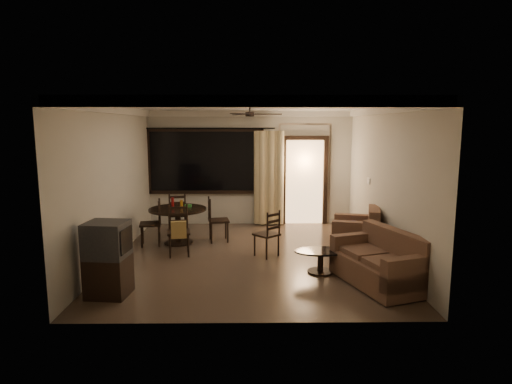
{
  "coord_description": "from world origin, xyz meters",
  "views": [
    {
      "loc": [
        0.02,
        -7.79,
        2.45
      ],
      "look_at": [
        0.11,
        0.2,
        1.2
      ],
      "focal_mm": 30.0,
      "sensor_mm": 36.0,
      "label": 1
    }
  ],
  "objects_px": {
    "dining_chair_east": "(218,228)",
    "dining_chair_north": "(178,222)",
    "dining_chair_south": "(179,240)",
    "sofa": "(381,264)",
    "tv_cabinet": "(108,259)",
    "armchair": "(359,234)",
    "dining_chair_west": "(151,232)",
    "side_chair": "(267,243)",
    "dining_table": "(178,216)",
    "coffee_table": "(321,258)"
  },
  "relations": [
    {
      "from": "dining_chair_south",
      "to": "armchair",
      "type": "bearing_deg",
      "value": -8.14
    },
    {
      "from": "dining_chair_north",
      "to": "tv_cabinet",
      "type": "bearing_deg",
      "value": 73.29
    },
    {
      "from": "dining_chair_east",
      "to": "dining_chair_south",
      "type": "distance_m",
      "value": 1.2
    },
    {
      "from": "dining_chair_south",
      "to": "armchair",
      "type": "distance_m",
      "value": 3.46
    },
    {
      "from": "dining_chair_west",
      "to": "tv_cabinet",
      "type": "bearing_deg",
      "value": -10.51
    },
    {
      "from": "dining_chair_east",
      "to": "dining_chair_north",
      "type": "relative_size",
      "value": 1.0
    },
    {
      "from": "sofa",
      "to": "armchair",
      "type": "relative_size",
      "value": 1.64
    },
    {
      "from": "dining_chair_north",
      "to": "side_chair",
      "type": "height_order",
      "value": "dining_chair_north"
    },
    {
      "from": "armchair",
      "to": "dining_table",
      "type": "bearing_deg",
      "value": -176.4
    },
    {
      "from": "dining_chair_west",
      "to": "coffee_table",
      "type": "relative_size",
      "value": 1.09
    },
    {
      "from": "armchair",
      "to": "coffee_table",
      "type": "xyz_separation_m",
      "value": [
        -0.92,
        -1.13,
        -0.1
      ]
    },
    {
      "from": "dining_table",
      "to": "tv_cabinet",
      "type": "distance_m",
      "value": 2.83
    },
    {
      "from": "sofa",
      "to": "coffee_table",
      "type": "relative_size",
      "value": 1.98
    },
    {
      "from": "dining_table",
      "to": "tv_cabinet",
      "type": "bearing_deg",
      "value": -101.04
    },
    {
      "from": "tv_cabinet",
      "to": "armchair",
      "type": "relative_size",
      "value": 1.03
    },
    {
      "from": "dining_chair_south",
      "to": "tv_cabinet",
      "type": "distance_m",
      "value": 2.07
    },
    {
      "from": "dining_chair_south",
      "to": "coffee_table",
      "type": "distance_m",
      "value": 2.73
    },
    {
      "from": "dining_table",
      "to": "dining_chair_east",
      "type": "distance_m",
      "value": 0.89
    },
    {
      "from": "dining_chair_west",
      "to": "dining_chair_south",
      "type": "xyz_separation_m",
      "value": [
        0.68,
        -0.69,
        0.02
      ]
    },
    {
      "from": "tv_cabinet",
      "to": "armchair",
      "type": "xyz_separation_m",
      "value": [
        4.15,
        2.06,
        -0.19
      ]
    },
    {
      "from": "dining_chair_east",
      "to": "dining_chair_north",
      "type": "height_order",
      "value": "same"
    },
    {
      "from": "sofa",
      "to": "dining_chair_west",
      "type": "bearing_deg",
      "value": 131.86
    },
    {
      "from": "dining_chair_north",
      "to": "armchair",
      "type": "distance_m",
      "value": 4.04
    },
    {
      "from": "dining_chair_north",
      "to": "armchair",
      "type": "xyz_separation_m",
      "value": [
        3.75,
        -1.49,
        0.08
      ]
    },
    {
      "from": "tv_cabinet",
      "to": "coffee_table",
      "type": "relative_size",
      "value": 1.25
    },
    {
      "from": "dining_chair_south",
      "to": "sofa",
      "type": "bearing_deg",
      "value": -34.89
    },
    {
      "from": "dining_chair_north",
      "to": "tv_cabinet",
      "type": "xyz_separation_m",
      "value": [
        -0.4,
        -3.55,
        0.27
      ]
    },
    {
      "from": "dining_table",
      "to": "side_chair",
      "type": "distance_m",
      "value": 2.07
    },
    {
      "from": "dining_chair_west",
      "to": "side_chair",
      "type": "relative_size",
      "value": 1.07
    },
    {
      "from": "dining_table",
      "to": "dining_chair_east",
      "type": "bearing_deg",
      "value": 10.21
    },
    {
      "from": "dining_chair_east",
      "to": "tv_cabinet",
      "type": "xyz_separation_m",
      "value": [
        -1.36,
        -2.93,
        0.27
      ]
    },
    {
      "from": "side_chair",
      "to": "armchair",
      "type": "bearing_deg",
      "value": 143.41
    },
    {
      "from": "dining_chair_east",
      "to": "tv_cabinet",
      "type": "relative_size",
      "value": 0.87
    },
    {
      "from": "sofa",
      "to": "side_chair",
      "type": "xyz_separation_m",
      "value": [
        -1.72,
        1.47,
        -0.07
      ]
    },
    {
      "from": "dining_chair_west",
      "to": "sofa",
      "type": "bearing_deg",
      "value": 50.84
    },
    {
      "from": "sofa",
      "to": "side_chair",
      "type": "distance_m",
      "value": 2.26
    },
    {
      "from": "dining_chair_east",
      "to": "coffee_table",
      "type": "height_order",
      "value": "dining_chair_east"
    },
    {
      "from": "coffee_table",
      "to": "dining_chair_east",
      "type": "bearing_deg",
      "value": 133.14
    },
    {
      "from": "dining_chair_west",
      "to": "dining_chair_east",
      "type": "distance_m",
      "value": 1.39
    },
    {
      "from": "dining_chair_north",
      "to": "sofa",
      "type": "height_order",
      "value": "dining_chair_north"
    },
    {
      "from": "dining_chair_east",
      "to": "dining_chair_north",
      "type": "distance_m",
      "value": 1.15
    },
    {
      "from": "side_chair",
      "to": "dining_chair_west",
      "type": "bearing_deg",
      "value": -61.56
    },
    {
      "from": "dining_chair_west",
      "to": "side_chair",
      "type": "xyz_separation_m",
      "value": [
        2.36,
        -0.78,
        -0.02
      ]
    },
    {
      "from": "dining_chair_south",
      "to": "sofa",
      "type": "xyz_separation_m",
      "value": [
        3.39,
        -1.55,
        0.03
      ]
    },
    {
      "from": "dining_chair_west",
      "to": "tv_cabinet",
      "type": "xyz_separation_m",
      "value": [
        -0.01,
        -2.63,
        0.27
      ]
    },
    {
      "from": "dining_table",
      "to": "dining_chair_east",
      "type": "relative_size",
      "value": 1.25
    },
    {
      "from": "side_chair",
      "to": "sofa",
      "type": "bearing_deg",
      "value": 96.09
    },
    {
      "from": "dining_table",
      "to": "dining_chair_north",
      "type": "height_order",
      "value": "dining_table"
    },
    {
      "from": "dining_chair_west",
      "to": "tv_cabinet",
      "type": "height_order",
      "value": "tv_cabinet"
    },
    {
      "from": "armchair",
      "to": "coffee_table",
      "type": "height_order",
      "value": "armchair"
    }
  ]
}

